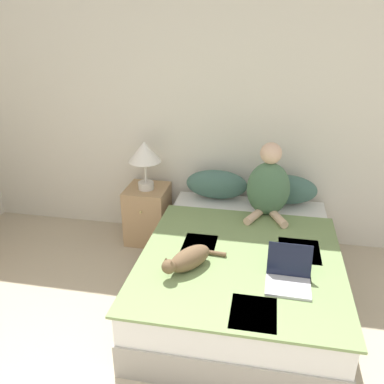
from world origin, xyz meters
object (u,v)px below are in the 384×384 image
at_px(cat_tabby, 188,259).
at_px(nightstand, 148,214).
at_px(bed, 241,272).
at_px(laptop_open, 289,277).
at_px(person_sitting, 268,186).
at_px(table_lamp, 145,154).
at_px(pillow_near, 217,184).
at_px(pillow_far, 285,189).

bearing_deg(cat_tabby, nightstand, -115.60).
relative_size(bed, laptop_open, 6.57).
bearing_deg(bed, nightstand, 142.58).
distance_m(person_sitting, table_lamp, 1.20).
distance_m(laptop_open, table_lamp, 1.84).
distance_m(person_sitting, cat_tabby, 1.12).
relative_size(pillow_near, cat_tabby, 1.38).
bearing_deg(table_lamp, laptop_open, -41.57).
relative_size(pillow_far, nightstand, 1.04).
distance_m(bed, pillow_far, 0.99).
bearing_deg(bed, table_lamp, 143.28).
bearing_deg(laptop_open, nightstand, 139.12).
distance_m(bed, laptop_open, 0.63).
distance_m(pillow_near, nightstand, 0.77).
bearing_deg(pillow_near, pillow_far, 0.00).
bearing_deg(cat_tabby, laptop_open, 121.29).
height_order(person_sitting, cat_tabby, person_sitting).
relative_size(pillow_near, pillow_far, 1.00).
xyz_separation_m(pillow_near, laptop_open, (0.66, -1.29, -0.09)).
relative_size(bed, nightstand, 3.45).
bearing_deg(cat_tabby, bed, 173.08).
distance_m(cat_tabby, laptop_open, 0.69).
distance_m(bed, cat_tabby, 0.62).
bearing_deg(pillow_far, person_sitting, -119.79).
relative_size(pillow_far, person_sitting, 0.89).
bearing_deg(person_sitting, laptop_open, -80.52).
bearing_deg(nightstand, pillow_far, 3.24).
xyz_separation_m(pillow_far, nightstand, (-1.33, -0.08, -0.35)).
bearing_deg(bed, laptop_open, -52.65).
distance_m(cat_tabby, nightstand, 1.37).
relative_size(nightstand, table_lamp, 1.18).
xyz_separation_m(cat_tabby, table_lamp, (-0.65, 1.15, 0.36)).
bearing_deg(person_sitting, table_lamp, 171.35).
distance_m(bed, pillow_near, 0.99).
distance_m(pillow_far, laptop_open, 1.29).
relative_size(laptop_open, nightstand, 0.53).
relative_size(pillow_near, person_sitting, 0.89).
height_order(pillow_near, person_sitting, person_sitting).
distance_m(nightstand, table_lamp, 0.64).
bearing_deg(cat_tabby, table_lamp, -115.22).
bearing_deg(cat_tabby, person_sitting, -173.24).
height_order(bed, cat_tabby, cat_tabby).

